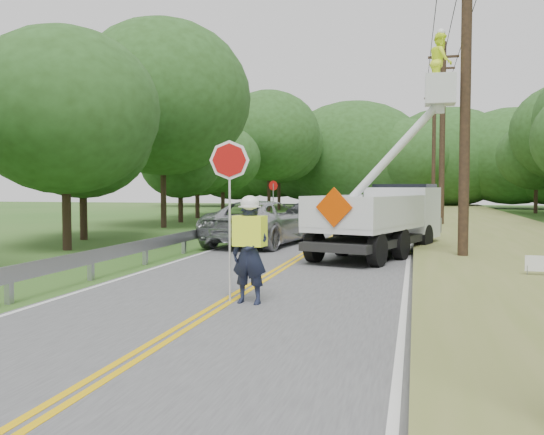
# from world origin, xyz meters

# --- Properties ---
(ground) EXTENTS (140.00, 140.00, 0.00)m
(ground) POSITION_xyz_m (0.00, 0.00, 0.00)
(ground) COLOR #27581A
(ground) RESTS_ON ground
(road) EXTENTS (7.20, 96.00, 0.03)m
(road) POSITION_xyz_m (0.00, 14.00, 0.01)
(road) COLOR #49494B
(road) RESTS_ON ground
(guardrail) EXTENTS (0.18, 48.00, 0.77)m
(guardrail) POSITION_xyz_m (-4.02, 14.91, 0.55)
(guardrail) COLOR #95989D
(guardrail) RESTS_ON ground
(utility_poles) EXTENTS (1.60, 43.30, 10.00)m
(utility_poles) POSITION_xyz_m (5.00, 17.02, 5.27)
(utility_poles) COLOR black
(utility_poles) RESTS_ON ground
(tall_grass_verge) EXTENTS (7.00, 96.00, 0.30)m
(tall_grass_verge) POSITION_xyz_m (7.10, 14.00, 0.15)
(tall_grass_verge) COLOR olive
(tall_grass_verge) RESTS_ON ground
(treeline_left) EXTENTS (10.20, 55.18, 11.59)m
(treeline_left) POSITION_xyz_m (-9.99, 29.92, 6.13)
(treeline_left) COLOR #332319
(treeline_left) RESTS_ON ground
(treeline_horizon) EXTENTS (55.38, 14.02, 12.37)m
(treeline_horizon) POSITION_xyz_m (1.48, 56.36, 5.50)
(treeline_horizon) COLOR #254519
(treeline_horizon) RESTS_ON ground
(flagger) EXTENTS (1.20, 0.55, 3.20)m
(flagger) POSITION_xyz_m (0.50, 2.09, 1.15)
(flagger) COLOR #191E33
(flagger) RESTS_ON road
(bucket_truck) EXTENTS (4.41, 7.21, 6.72)m
(bucket_truck) POSITION_xyz_m (2.85, 11.45, 1.53)
(bucket_truck) COLOR black
(bucket_truck) RESTS_ON road
(suv_silver) EXTENTS (3.75, 6.61, 1.74)m
(suv_silver) POSITION_xyz_m (-2.21, 13.50, 0.89)
(suv_silver) COLOR #A6A7AD
(suv_silver) RESTS_ON road
(suv_darkgrey) EXTENTS (2.84, 5.07, 1.39)m
(suv_darkgrey) POSITION_xyz_m (-2.31, 25.44, 0.71)
(suv_darkgrey) COLOR #3B3D45
(suv_darkgrey) RESTS_ON road
(stop_sign_permanent) EXTENTS (0.44, 0.39, 2.65)m
(stop_sign_permanent) POSITION_xyz_m (-4.00, 22.69, 1.77)
(stop_sign_permanent) COLOR #95989D
(stop_sign_permanent) RESTS_ON ground
(yard_sign) EXTENTS (0.52, 0.05, 0.75)m
(yard_sign) POSITION_xyz_m (6.33, 5.39, 0.54)
(yard_sign) COLOR white
(yard_sign) RESTS_ON ground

